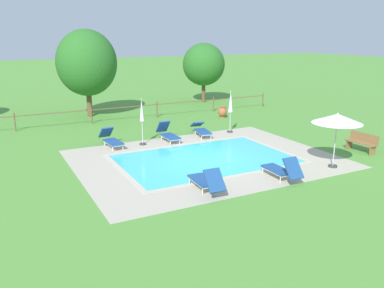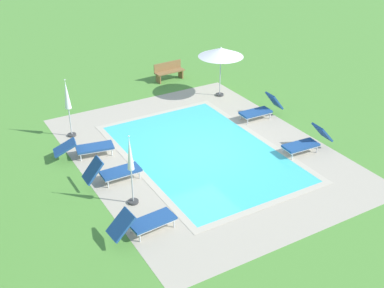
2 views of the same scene
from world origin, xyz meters
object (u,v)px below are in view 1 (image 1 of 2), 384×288
Objects in this scene: sun_lounger_north_mid at (206,181)px; wooden_bench_lawn_side at (362,142)px; sun_lounger_south_near_corner at (201,130)px; sun_lounger_north_far at (168,134)px; patio_umbrella_closed_row_mid_west at (142,116)px; terracotta_urn_near_fence at (222,112)px; tree_far_west at (204,65)px; sun_lounger_north_near_steps at (111,139)px; patio_umbrella_closed_row_west at (230,106)px; tree_centre at (87,63)px; patio_umbrella_open_foreground at (337,119)px; sun_lounger_north_end at (281,169)px.

sun_lounger_north_mid is 1.26× the size of wooden_bench_lawn_side.
sun_lounger_north_mid is at bearing -117.61° from sun_lounger_south_near_corner.
sun_lounger_north_far reaches higher than wooden_bench_lawn_side.
patio_umbrella_closed_row_mid_west is (-3.44, -0.25, 1.08)m from sun_lounger_south_near_corner.
wooden_bench_lawn_side reaches higher than terracotta_urn_near_fence.
wooden_bench_lawn_side is at bearing -91.25° from tree_far_west.
sun_lounger_north_near_steps is 0.86× the size of patio_umbrella_closed_row_west.
sun_lounger_north_far is 1.23× the size of wooden_bench_lawn_side.
patio_umbrella_closed_row_mid_west reaches higher than wooden_bench_lawn_side.
patio_umbrella_closed_row_mid_west is (1.49, -0.34, 1.05)m from sun_lounger_north_near_steps.
sun_lounger_north_near_steps is 8.65m from tree_centre.
sun_lounger_south_near_corner is 3.62m from patio_umbrella_closed_row_mid_west.
patio_umbrella_open_foreground is at bearing -96.88° from terracotta_urn_near_fence.
sun_lounger_north_end is 0.33× the size of tree_centre.
sun_lounger_north_near_steps is 7.19m from sun_lounger_north_mid.
patio_umbrella_closed_row_west is 4.24m from terracotta_urn_near_fence.
sun_lounger_north_far is 0.87× the size of sun_lounger_south_near_corner.
sun_lounger_north_far is 0.82× the size of patio_umbrella_open_foreground.
tree_centre is (-0.36, 15.10, 3.12)m from sun_lounger_north_mid.
patio_umbrella_open_foreground is 1.49× the size of wooden_bench_lawn_side.
sun_lounger_south_near_corner is 0.95× the size of patio_umbrella_open_foreground.
sun_lounger_north_far is at bearing 121.88° from patio_umbrella_open_foreground.
wooden_bench_lawn_side is at bearing -31.27° from sun_lounger_north_near_steps.
sun_lounger_north_end is 11.69m from terracotta_urn_near_fence.
patio_umbrella_closed_row_west reaches higher than sun_lounger_north_near_steps.
sun_lounger_south_near_corner is at bearing 178.87° from patio_umbrella_closed_row_west.
sun_lounger_north_near_steps is 0.87× the size of patio_umbrella_open_foreground.
patio_umbrella_closed_row_mid_west is at bearing -12.99° from sun_lounger_north_near_steps.
patio_umbrella_open_foreground is at bearing -44.99° from sun_lounger_north_near_steps.
sun_lounger_north_near_steps is 0.35× the size of tree_centre.
terracotta_urn_near_fence reaches higher than sun_lounger_south_near_corner.
sun_lounger_south_near_corner is at bearing 62.39° from sun_lounger_north_mid.
sun_lounger_north_mid is 0.83× the size of patio_umbrella_closed_row_mid_west.
terracotta_urn_near_fence is (7.03, 3.90, -1.02)m from patio_umbrella_closed_row_mid_west.
sun_lounger_north_mid is at bearing 178.69° from patio_umbrella_open_foreground.
sun_lounger_north_end is 0.81× the size of patio_umbrella_closed_row_west.
patio_umbrella_open_foreground is (4.32, -6.94, 1.63)m from sun_lounger_north_far.
tree_far_west is (6.11, 17.02, 2.60)m from sun_lounger_north_end.
sun_lounger_south_near_corner is (3.65, 6.98, -0.04)m from sun_lounger_north_mid.
sun_lounger_north_mid is 7.88m from sun_lounger_south_near_corner.
terracotta_urn_near_fence is (4.15, 10.93, 0.02)m from sun_lounger_north_end.
tree_centre is (-5.82, 8.15, 2.01)m from patio_umbrella_closed_row_west.
tree_far_west is (0.35, 15.80, 2.53)m from wooden_bench_lawn_side.
tree_centre reaches higher than patio_umbrella_closed_row_west.
sun_lounger_north_far is 7.25m from sun_lounger_north_end.
tree_far_west reaches higher than sun_lounger_north_far.
sun_lounger_north_near_steps is 0.86× the size of patio_umbrella_closed_row_mid_west.
patio_umbrella_closed_row_west is at bearing 93.88° from patio_umbrella_open_foreground.
sun_lounger_north_near_steps is 6.83m from patio_umbrella_closed_row_west.
wooden_bench_lawn_side is 0.27× the size of tree_centre.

